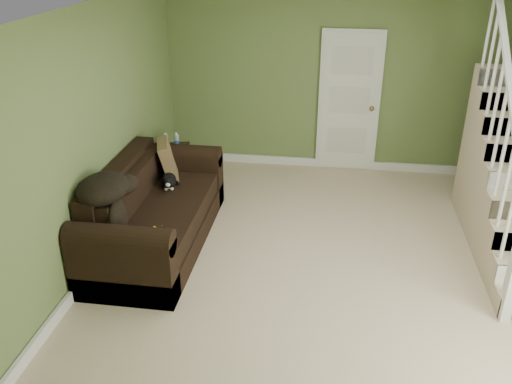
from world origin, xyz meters
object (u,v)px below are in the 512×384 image
(cat, at_px, (168,181))
(banana, at_px, (155,231))
(side_table, at_px, (174,166))
(sofa, at_px, (153,215))

(cat, height_order, banana, cat)
(side_table, bearing_deg, sofa, -82.27)
(sofa, bearing_deg, banana, -68.37)
(sofa, height_order, banana, sofa)
(cat, relative_size, banana, 2.44)
(sofa, xyz_separation_m, cat, (0.07, 0.41, 0.23))
(sofa, height_order, side_table, sofa)
(cat, distance_m, banana, 1.05)
(banana, bearing_deg, cat, 71.40)
(sofa, relative_size, banana, 13.00)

